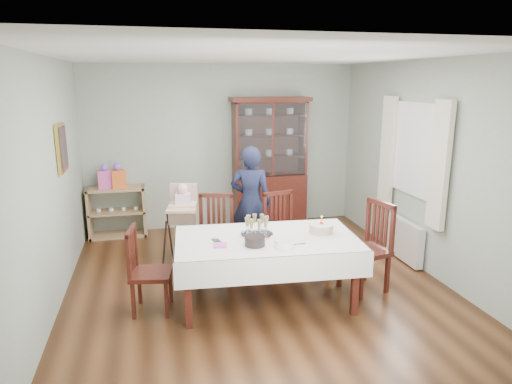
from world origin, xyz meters
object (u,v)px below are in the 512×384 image
object	(u,v)px
chair_far_right	(284,247)
gift_bag_orange	(118,176)
chair_end_right	(365,264)
woman	(251,202)
dining_table	(266,269)
chair_end_left	(150,287)
gift_bag_pink	(105,178)
chair_far_left	(215,253)
birthday_cake	(321,229)
high_chair	(184,232)
sideboard	(117,212)
china_cabinet	(269,161)
champagne_tray	(257,230)

from	to	relation	value
chair_far_right	gift_bag_orange	world-z (taller)	gift_bag_orange
chair_end_right	woman	distance (m)	1.81
chair_end_right	gift_bag_orange	world-z (taller)	gift_bag_orange
dining_table	chair_end_left	size ratio (longest dim) A/B	2.23
dining_table	gift_bag_pink	xyz separation A→B (m)	(-1.90, 2.69, 0.59)
chair_far_left	birthday_cake	distance (m)	1.47
chair_end_left	birthday_cake	bearing A→B (deg)	-83.10
chair_far_right	high_chair	world-z (taller)	high_chair
sideboard	gift_bag_pink	size ratio (longest dim) A/B	2.33
birthday_cake	chair_end_right	bearing A→B (deg)	5.12
woman	chair_end_left	bearing A→B (deg)	66.50
gift_bag_orange	woman	bearing A→B (deg)	-35.00
chair_far_left	chair_end_left	distance (m)	1.11
gift_bag_pink	china_cabinet	bearing A→B (deg)	-0.03
chair_end_left	champagne_tray	bearing A→B (deg)	-79.39
birthday_cake	sideboard	bearing A→B (deg)	131.08
china_cabinet	high_chair	xyz separation A→B (m)	(-1.54, -1.31, -0.69)
champagne_tray	gift_bag_orange	bearing A→B (deg)	121.80
china_cabinet	champagne_tray	size ratio (longest dim) A/B	5.98
chair_end_right	woman	xyz separation A→B (m)	(-1.08, 1.37, 0.47)
dining_table	chair_far_right	world-z (taller)	chair_far_right
dining_table	woman	distance (m)	1.47
chair_end_left	woman	bearing A→B (deg)	-36.78
china_cabinet	birthday_cake	xyz separation A→B (m)	(-0.12, -2.71, -0.31)
chair_end_right	gift_bag_pink	bearing A→B (deg)	-144.93
chair_far_right	chair_end_left	world-z (taller)	chair_far_right
chair_far_left	birthday_cake	size ratio (longest dim) A/B	3.34
chair_far_right	gift_bag_pink	distance (m)	3.07
sideboard	chair_far_right	xyz separation A→B (m)	(2.22, -1.86, -0.10)
china_cabinet	chair_far_left	xyz separation A→B (m)	(-1.20, -1.86, -0.82)
woman	sideboard	bearing A→B (deg)	-11.51
sideboard	chair_far_right	bearing A→B (deg)	-39.99
sideboard	champagne_tray	world-z (taller)	champagne_tray
dining_table	woman	size ratio (longest dim) A/B	1.32
chair_far_left	champagne_tray	bearing A→B (deg)	-47.58
chair_far_right	sideboard	bearing A→B (deg)	127.63
champagne_tray	birthday_cake	bearing A→B (deg)	-8.98
chair_end_left	champagne_tray	size ratio (longest dim) A/B	2.57
chair_far_left	high_chair	size ratio (longest dim) A/B	0.93
champagne_tray	chair_end_right	bearing A→B (deg)	-2.65
birthday_cake	gift_bag_orange	xyz separation A→B (m)	(-2.33, 2.71, 0.16)
dining_table	gift_bag_orange	bearing A→B (deg)	122.27
chair_end_right	chair_end_left	bearing A→B (deg)	-105.45
china_cabinet	chair_end_left	size ratio (longest dim) A/B	2.33
chair_far_right	chair_end_right	bearing A→B (deg)	-59.81
chair_far_right	high_chair	distance (m)	1.38
gift_bag_pink	gift_bag_orange	bearing A→B (deg)	0.00
dining_table	birthday_cake	size ratio (longest dim) A/B	6.73
chair_end_left	gift_bag_pink	bearing A→B (deg)	23.39
gift_bag_pink	woman	bearing A→B (deg)	-32.28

